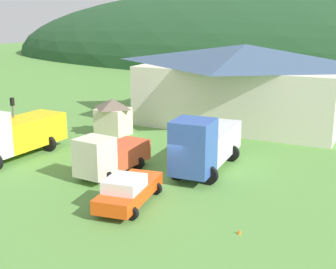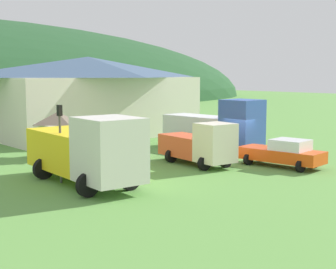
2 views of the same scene
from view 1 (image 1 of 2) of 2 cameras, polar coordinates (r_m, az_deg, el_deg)
The scene contains 10 objects.
ground_plane at distance 27.55m, azimuth -0.13°, elevation -5.82°, with size 200.00×200.00×0.00m, color #5B9342.
forested_hill_backdrop at distance 97.44m, azimuth 19.60°, elevation 8.20°, with size 149.97×60.00×31.30m, color #234C28.
depot_building at distance 42.23m, azimuth 9.25°, elevation 6.25°, with size 18.22×11.90×6.94m.
play_shed_cream at distance 37.77m, azimuth -6.71°, elevation 2.19°, with size 2.51×2.39×2.97m.
flatbed_truck_yellow at distance 33.09m, azimuth -19.07°, elevation 0.11°, with size 3.58×8.17×3.50m.
light_truck_cream at distance 28.48m, azimuth -7.20°, elevation -2.53°, with size 2.70×5.50×2.64m.
box_truck_blue at distance 28.97m, azimuth 4.52°, elevation -1.14°, with size 3.32×7.94×3.72m.
service_pickup_orange at distance 24.17m, azimuth -4.85°, elevation -6.78°, with size 2.78×5.22×1.66m.
traffic_light_west at distance 34.40m, azimuth -18.28°, elevation 1.82°, with size 0.20×0.32×3.92m.
traffic_cone_near_pickup at distance 21.72m, azimuth 8.67°, elevation -11.88°, with size 0.36×0.36×0.49m, color orange.
Camera 1 is at (11.48, -23.10, 9.67)m, focal length 50.05 mm.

